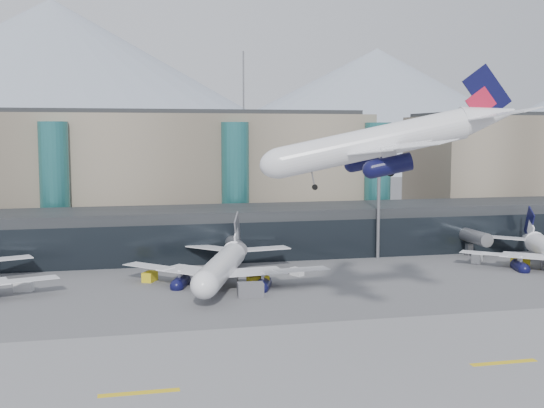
{
  "coord_description": "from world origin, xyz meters",
  "views": [
    {
      "loc": [
        -21.62,
        -81.11,
        25.58
      ],
      "look_at": [
        4.17,
        32.0,
        13.42
      ],
      "focal_mm": 45.0,
      "sensor_mm": 36.0,
      "label": 1
    }
  ],
  "objects": [
    {
      "name": "ground",
      "position": [
        0.0,
        0.0,
        0.0
      ],
      "size": [
        900.0,
        900.0,
        0.0
      ],
      "primitive_type": "plane",
      "color": "#515154",
      "rests_on": "ground"
    },
    {
      "name": "runway_strip",
      "position": [
        0.0,
        -15.0,
        0.02
      ],
      "size": [
        400.0,
        40.0,
        0.04
      ],
      "primitive_type": "cube",
      "color": "slate",
      "rests_on": "ground"
    },
    {
      "name": "runway_markings",
      "position": [
        -0.0,
        -15.0,
        0.05
      ],
      "size": [
        128.0,
        1.0,
        0.02
      ],
      "color": "gold",
      "rests_on": "ground"
    },
    {
      "name": "concourse",
      "position": [
        -0.02,
        57.73,
        4.97
      ],
      "size": [
        170.0,
        27.0,
        10.0
      ],
      "color": "black",
      "rests_on": "ground"
    },
    {
      "name": "terminal_main",
      "position": [
        -25.0,
        90.0,
        15.44
      ],
      "size": [
        130.0,
        30.0,
        31.0
      ],
      "color": "gray",
      "rests_on": "ground"
    },
    {
      "name": "terminal_east",
      "position": [
        95.0,
        90.0,
        15.44
      ],
      "size": [
        70.0,
        30.0,
        31.0
      ],
      "color": "gray",
      "rests_on": "ground"
    },
    {
      "name": "teal_towers",
      "position": [
        -14.99,
        74.01,
        14.01
      ],
      "size": [
        116.4,
        19.4,
        46.0
      ],
      "color": "#26696A",
      "rests_on": "ground"
    },
    {
      "name": "mountain_ridge",
      "position": [
        15.97,
        380.0,
        45.74
      ],
      "size": [
        910.0,
        400.0,
        110.0
      ],
      "color": "gray",
      "rests_on": "ground"
    },
    {
      "name": "lightmast_mid",
      "position": [
        30.0,
        48.0,
        14.42
      ],
      "size": [
        3.0,
        1.2,
        25.6
      ],
      "color": "slate",
      "rests_on": "ground"
    },
    {
      "name": "hero_jet",
      "position": [
        11.62,
        -3.8,
        25.74
      ],
      "size": [
        33.06,
        32.78,
        10.69
      ],
      "rotation": [
        0.0,
        -0.21,
        -0.16
      ],
      "color": "silver",
      "rests_on": "ground"
    },
    {
      "name": "jet_parked_mid",
      "position": [
        -3.96,
        32.44,
        4.57
      ],
      "size": [
        35.49,
        37.64,
        12.09
      ],
      "rotation": [
        0.0,
        0.0,
        1.24
      ],
      "color": "silver",
      "rests_on": "ground"
    },
    {
      "name": "veh_a",
      "position": [
        -36.77,
        33.24,
        0.8
      ],
      "size": [
        3.17,
        2.26,
        1.61
      ],
      "primitive_type": "cube",
      "rotation": [
        0.0,
        0.0,
        -0.25
      ],
      "color": "silver",
      "rests_on": "ground"
    },
    {
      "name": "veh_b",
      "position": [
        -16.51,
        36.36,
        0.84
      ],
      "size": [
        2.95,
        3.4,
        1.67
      ],
      "primitive_type": "cube",
      "rotation": [
        0.0,
        0.0,
        1.07
      ],
      "color": "gold",
      "rests_on": "ground"
    },
    {
      "name": "veh_c",
      "position": [
        -1.67,
        21.55,
        1.12
      ],
      "size": [
        4.15,
        2.37,
        2.24
      ],
      "primitive_type": "cube",
      "rotation": [
        0.0,
        0.0,
        -0.06
      ],
      "color": "#535359",
      "rests_on": "ground"
    },
    {
      "name": "veh_d",
      "position": [
        47.41,
        39.25,
        0.9
      ],
      "size": [
        3.29,
        3.48,
        1.79
      ],
      "primitive_type": "cube",
      "rotation": [
        0.0,
        0.0,
        0.88
      ],
      "color": "silver",
      "rests_on": "ground"
    },
    {
      "name": "veh_e",
      "position": [
        54.8,
        35.85,
        0.93
      ],
      "size": [
        3.69,
        2.73,
        1.87
      ],
      "primitive_type": "cube",
      "rotation": [
        0.0,
        0.0,
        -0.29
      ],
      "color": "gold",
      "rests_on": "ground"
    },
    {
      "name": "veh_g",
      "position": [
        9.53,
        35.34,
        0.69
      ],
      "size": [
        2.38,
        2.74,
        1.38
      ],
      "primitive_type": "cube",
      "rotation": [
        0.0,
        0.0,
        -1.05
      ],
      "color": "silver",
      "rests_on": "ground"
    },
    {
      "name": "veh_h",
      "position": [
        0.79,
        27.74,
        0.96
      ],
      "size": [
        3.71,
        2.34,
        1.91
      ],
      "primitive_type": "cube",
      "rotation": [
        0.0,
        0.0,
        0.16
      ],
      "color": "gold",
      "rests_on": "ground"
    }
  ]
}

